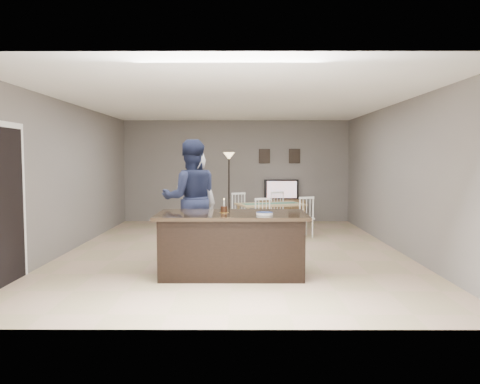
{
  "coord_description": "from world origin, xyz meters",
  "views": [
    {
      "loc": [
        0.14,
        -8.5,
        1.69
      ],
      "look_at": [
        0.11,
        -0.3,
        1.1
      ],
      "focal_mm": 35.0,
      "sensor_mm": 36.0,
      "label": 1
    }
  ],
  "objects_px": {
    "tv_console": "(282,211)",
    "floor_lamp": "(229,169)",
    "kitchen_island": "(232,244)",
    "plate_stack": "(265,213)",
    "television": "(282,190)",
    "woman": "(196,204)",
    "dining_table": "(271,209)",
    "man": "(191,199)",
    "birthday_cake": "(224,209)"
  },
  "relations": [
    {
      "from": "tv_console",
      "to": "television",
      "type": "bearing_deg",
      "value": 90.0
    },
    {
      "from": "tv_console",
      "to": "floor_lamp",
      "type": "xyz_separation_m",
      "value": [
        -1.37,
        -0.97,
        1.12
      ]
    },
    {
      "from": "dining_table",
      "to": "floor_lamp",
      "type": "xyz_separation_m",
      "value": [
        -0.96,
        0.88,
        0.86
      ]
    },
    {
      "from": "birthday_cake",
      "to": "kitchen_island",
      "type": "bearing_deg",
      "value": -29.02
    },
    {
      "from": "television",
      "to": "kitchen_island",
      "type": "bearing_deg",
      "value": 77.99
    },
    {
      "from": "birthday_cake",
      "to": "dining_table",
      "type": "bearing_deg",
      "value": 76.05
    },
    {
      "from": "kitchen_island",
      "to": "birthday_cake",
      "type": "relative_size",
      "value": 10.41
    },
    {
      "from": "woman",
      "to": "birthday_cake",
      "type": "distance_m",
      "value": 1.39
    },
    {
      "from": "television",
      "to": "tv_console",
      "type": "bearing_deg",
      "value": 90.0
    },
    {
      "from": "tv_console",
      "to": "plate_stack",
      "type": "height_order",
      "value": "plate_stack"
    },
    {
      "from": "dining_table",
      "to": "floor_lamp",
      "type": "relative_size",
      "value": 1.08
    },
    {
      "from": "television",
      "to": "woman",
      "type": "distance_m",
      "value": 4.67
    },
    {
      "from": "kitchen_island",
      "to": "television",
      "type": "relative_size",
      "value": 2.35
    },
    {
      "from": "television",
      "to": "dining_table",
      "type": "height_order",
      "value": "television"
    },
    {
      "from": "dining_table",
      "to": "birthday_cake",
      "type": "bearing_deg",
      "value": -122.39
    },
    {
      "from": "kitchen_island",
      "to": "floor_lamp",
      "type": "height_order",
      "value": "floor_lamp"
    },
    {
      "from": "kitchen_island",
      "to": "birthday_cake",
      "type": "xyz_separation_m",
      "value": [
        -0.12,
        0.06,
        0.49
      ]
    },
    {
      "from": "kitchen_island",
      "to": "plate_stack",
      "type": "bearing_deg",
      "value": -23.24
    },
    {
      "from": "kitchen_island",
      "to": "woman",
      "type": "distance_m",
      "value": 1.56
    },
    {
      "from": "woman",
      "to": "television",
      "type": "bearing_deg",
      "value": -113.44
    },
    {
      "from": "man",
      "to": "dining_table",
      "type": "distance_m",
      "value": 2.97
    },
    {
      "from": "man",
      "to": "dining_table",
      "type": "height_order",
      "value": "man"
    },
    {
      "from": "birthday_cake",
      "to": "floor_lamp",
      "type": "bearing_deg",
      "value": 90.62
    },
    {
      "from": "birthday_cake",
      "to": "television",
      "type": "bearing_deg",
      "value": 76.71
    },
    {
      "from": "woman",
      "to": "plate_stack",
      "type": "xyz_separation_m",
      "value": [
        1.11,
        -1.55,
        0.01
      ]
    },
    {
      "from": "tv_console",
      "to": "plate_stack",
      "type": "xyz_separation_m",
      "value": [
        -0.74,
        -5.77,
        0.62
      ]
    },
    {
      "from": "kitchen_island",
      "to": "tv_console",
      "type": "distance_m",
      "value": 5.7
    },
    {
      "from": "woman",
      "to": "plate_stack",
      "type": "distance_m",
      "value": 1.9
    },
    {
      "from": "man",
      "to": "plate_stack",
      "type": "bearing_deg",
      "value": 119.84
    },
    {
      "from": "plate_stack",
      "to": "floor_lamp",
      "type": "distance_m",
      "value": 4.87
    },
    {
      "from": "woman",
      "to": "dining_table",
      "type": "bearing_deg",
      "value": -121.41
    },
    {
      "from": "man",
      "to": "plate_stack",
      "type": "xyz_separation_m",
      "value": [
        1.19,
        -1.4,
        -0.08
      ]
    },
    {
      "from": "tv_console",
      "to": "television",
      "type": "distance_m",
      "value": 0.57
    },
    {
      "from": "man",
      "to": "floor_lamp",
      "type": "height_order",
      "value": "man"
    },
    {
      "from": "birthday_cake",
      "to": "plate_stack",
      "type": "relative_size",
      "value": 0.86
    },
    {
      "from": "television",
      "to": "man",
      "type": "xyz_separation_m",
      "value": [
        -1.93,
        -4.43,
        0.14
      ]
    },
    {
      "from": "kitchen_island",
      "to": "woman",
      "type": "xyz_separation_m",
      "value": [
        -0.64,
        1.35,
        0.45
      ]
    },
    {
      "from": "plate_stack",
      "to": "dining_table",
      "type": "bearing_deg",
      "value": 85.21
    },
    {
      "from": "television",
      "to": "plate_stack",
      "type": "relative_size",
      "value": 3.81
    },
    {
      "from": "woman",
      "to": "plate_stack",
      "type": "height_order",
      "value": "woman"
    },
    {
      "from": "floor_lamp",
      "to": "kitchen_island",
      "type": "bearing_deg",
      "value": -87.94
    },
    {
      "from": "kitchen_island",
      "to": "plate_stack",
      "type": "height_order",
      "value": "plate_stack"
    },
    {
      "from": "plate_stack",
      "to": "dining_table",
      "type": "distance_m",
      "value": 3.94
    },
    {
      "from": "woman",
      "to": "plate_stack",
      "type": "bearing_deg",
      "value": 125.36
    },
    {
      "from": "man",
      "to": "floor_lamp",
      "type": "xyz_separation_m",
      "value": [
        0.56,
        3.39,
        0.42
      ]
    },
    {
      "from": "dining_table",
      "to": "kitchen_island",
      "type": "bearing_deg",
      "value": -120.45
    },
    {
      "from": "woman",
      "to": "floor_lamp",
      "type": "height_order",
      "value": "floor_lamp"
    },
    {
      "from": "tv_console",
      "to": "birthday_cake",
      "type": "xyz_separation_m",
      "value": [
        -1.32,
        -5.51,
        0.65
      ]
    },
    {
      "from": "woman",
      "to": "man",
      "type": "relative_size",
      "value": 0.9
    },
    {
      "from": "kitchen_island",
      "to": "birthday_cake",
      "type": "bearing_deg",
      "value": 150.98
    }
  ]
}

